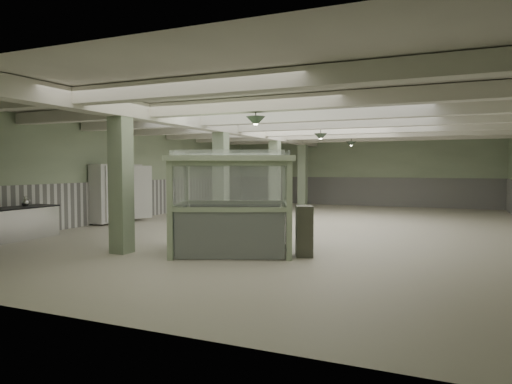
% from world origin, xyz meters
% --- Properties ---
extents(floor, '(20.00, 20.00, 0.00)m').
position_xyz_m(floor, '(0.00, 0.00, 0.00)').
color(floor, beige).
rests_on(floor, ground).
extents(ceiling, '(14.00, 20.00, 0.02)m').
position_xyz_m(ceiling, '(0.00, 0.00, 3.60)').
color(ceiling, silver).
rests_on(ceiling, wall_back).
extents(wall_back, '(14.00, 0.02, 3.60)m').
position_xyz_m(wall_back, '(0.00, 10.00, 1.80)').
color(wall_back, '#ADC09A').
rests_on(wall_back, floor).
extents(wall_front, '(14.00, 0.02, 3.60)m').
position_xyz_m(wall_front, '(0.00, -10.00, 1.80)').
color(wall_front, '#ADC09A').
rests_on(wall_front, floor).
extents(wall_left, '(0.02, 20.00, 3.60)m').
position_xyz_m(wall_left, '(-7.00, 0.00, 1.80)').
color(wall_left, '#ADC09A').
rests_on(wall_left, floor).
extents(wainscot_left, '(0.05, 19.90, 1.50)m').
position_xyz_m(wainscot_left, '(-6.97, 0.00, 0.75)').
color(wainscot_left, white).
rests_on(wainscot_left, floor).
extents(wainscot_back, '(13.90, 0.05, 1.50)m').
position_xyz_m(wainscot_back, '(0.00, 9.97, 0.75)').
color(wainscot_back, white).
rests_on(wainscot_back, floor).
extents(girder, '(0.45, 19.90, 0.40)m').
position_xyz_m(girder, '(-2.50, 0.00, 3.38)').
color(girder, silver).
rests_on(girder, ceiling).
extents(beam_a, '(13.90, 0.35, 0.32)m').
position_xyz_m(beam_a, '(0.00, -7.50, 3.42)').
color(beam_a, silver).
rests_on(beam_a, ceiling).
extents(beam_b, '(13.90, 0.35, 0.32)m').
position_xyz_m(beam_b, '(0.00, -5.00, 3.42)').
color(beam_b, silver).
rests_on(beam_b, ceiling).
extents(beam_c, '(13.90, 0.35, 0.32)m').
position_xyz_m(beam_c, '(0.00, -2.50, 3.42)').
color(beam_c, silver).
rests_on(beam_c, ceiling).
extents(beam_d, '(13.90, 0.35, 0.32)m').
position_xyz_m(beam_d, '(0.00, 0.00, 3.42)').
color(beam_d, silver).
rests_on(beam_d, ceiling).
extents(beam_e, '(13.90, 0.35, 0.32)m').
position_xyz_m(beam_e, '(0.00, 2.50, 3.42)').
color(beam_e, silver).
rests_on(beam_e, ceiling).
extents(beam_f, '(13.90, 0.35, 0.32)m').
position_xyz_m(beam_f, '(0.00, 5.00, 3.42)').
color(beam_f, silver).
rests_on(beam_f, ceiling).
extents(beam_g, '(13.90, 0.35, 0.32)m').
position_xyz_m(beam_g, '(0.00, 7.50, 3.42)').
color(beam_g, silver).
rests_on(beam_g, ceiling).
extents(column_a, '(0.42, 0.42, 3.60)m').
position_xyz_m(column_a, '(-2.50, -6.00, 1.80)').
color(column_a, '#99AD8B').
rests_on(column_a, floor).
extents(column_b, '(0.42, 0.42, 3.60)m').
position_xyz_m(column_b, '(-2.50, -1.00, 1.80)').
color(column_b, '#99AD8B').
rests_on(column_b, floor).
extents(column_c, '(0.42, 0.42, 3.60)m').
position_xyz_m(column_c, '(-2.50, 4.00, 1.80)').
color(column_c, '#99AD8B').
rests_on(column_c, floor).
extents(column_d, '(0.42, 0.42, 3.60)m').
position_xyz_m(column_d, '(-2.50, 8.00, 1.80)').
color(column_d, '#99AD8B').
rests_on(column_d, floor).
extents(pendant_front, '(0.44, 0.44, 0.22)m').
position_xyz_m(pendant_front, '(0.50, -5.00, 3.05)').
color(pendant_front, '#334332').
rests_on(pendant_front, ceiling).
extents(pendant_mid, '(0.44, 0.44, 0.22)m').
position_xyz_m(pendant_mid, '(0.50, 0.50, 3.05)').
color(pendant_mid, '#334332').
rests_on(pendant_mid, ceiling).
extents(pendant_back, '(0.44, 0.44, 0.22)m').
position_xyz_m(pendant_back, '(0.50, 5.50, 3.05)').
color(pendant_back, '#334332').
rests_on(pendant_back, ceiling).
extents(pitcher_near, '(0.25, 0.27, 0.29)m').
position_xyz_m(pitcher_near, '(-6.45, -5.34, 1.05)').
color(pitcher_near, silver).
rests_on(pitcher_near, prep_counter).
extents(walkin_cooler, '(0.96, 2.26, 2.07)m').
position_xyz_m(walkin_cooler, '(-6.62, -1.27, 1.04)').
color(walkin_cooler, silver).
rests_on(walkin_cooler, floor).
extents(guard_booth, '(3.53, 3.30, 2.39)m').
position_xyz_m(guard_booth, '(-0.19, -4.78, 1.59)').
color(guard_booth, '#A5BA94').
rests_on(guard_booth, floor).
extents(filing_cabinet, '(0.54, 0.63, 1.15)m').
position_xyz_m(filing_cabinet, '(1.56, -4.68, 0.57)').
color(filing_cabinet, '#515345').
rests_on(filing_cabinet, floor).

